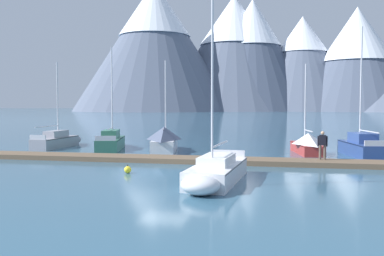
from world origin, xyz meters
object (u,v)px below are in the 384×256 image
at_px(sailboat_outer_slip, 360,146).
at_px(sailboat_mid_dock_starboard, 215,172).
at_px(mooring_buoy_inner_mooring, 128,170).
at_px(sailboat_mid_dock_port, 165,140).
at_px(sailboat_far_berth, 306,144).
at_px(sailboat_second_berth, 112,141).
at_px(person_on_dock, 322,143).
at_px(sailboat_nearest_berth, 59,140).

bearing_deg(sailboat_outer_slip, sailboat_mid_dock_starboard, -121.07).
relative_size(sailboat_mid_dock_starboard, mooring_buoy_inner_mooring, 18.84).
bearing_deg(sailboat_mid_dock_port, sailboat_outer_slip, 3.85).
distance_m(sailboat_far_berth, sailboat_outer_slip, 3.71).
xyz_separation_m(sailboat_second_berth, mooring_buoy_inner_mooring, (6.07, -11.21, -0.41)).
distance_m(sailboat_outer_slip, person_on_dock, 6.24).
distance_m(sailboat_outer_slip, mooring_buoy_inner_mooring, 17.06).
relative_size(sailboat_mid_dock_port, sailboat_mid_dock_starboard, 0.81).
xyz_separation_m(sailboat_nearest_berth, sailboat_second_berth, (4.85, -0.12, 0.04)).
distance_m(sailboat_nearest_berth, person_on_dock, 21.57).
relative_size(sailboat_far_berth, person_on_dock, 3.86).
relative_size(sailboat_mid_dock_starboard, person_on_dock, 5.05).
bearing_deg(sailboat_mid_dock_port, sailboat_far_berth, 7.58).
bearing_deg(sailboat_nearest_berth, sailboat_second_berth, -1.44).
xyz_separation_m(sailboat_nearest_berth, sailboat_mid_dock_starboard, (15.86, -12.97, -0.03)).
height_order(sailboat_nearest_berth, sailboat_far_berth, sailboat_nearest_berth).
relative_size(sailboat_far_berth, mooring_buoy_inner_mooring, 14.40).
relative_size(sailboat_nearest_berth, sailboat_mid_dock_port, 1.02).
height_order(person_on_dock, mooring_buoy_inner_mooring, person_on_dock).
height_order(sailboat_nearest_berth, sailboat_outer_slip, sailboat_outer_slip).
relative_size(sailboat_outer_slip, mooring_buoy_inner_mooring, 19.80).
bearing_deg(sailboat_outer_slip, person_on_dock, -117.10).
bearing_deg(sailboat_nearest_berth, sailboat_far_berth, 1.24).
bearing_deg(mooring_buoy_inner_mooring, sailboat_mid_dock_port, 97.28).
distance_m(sailboat_mid_dock_starboard, mooring_buoy_inner_mooring, 5.22).
bearing_deg(sailboat_mid_dock_port, sailboat_nearest_berth, 174.35).
xyz_separation_m(sailboat_far_berth, person_on_dock, (0.85, -5.96, 0.56)).
height_order(sailboat_nearest_berth, person_on_dock, sailboat_nearest_berth).
distance_m(sailboat_nearest_berth, sailboat_mid_dock_starboard, 20.48).
bearing_deg(sailboat_outer_slip, sailboat_second_berth, -179.63).
relative_size(sailboat_mid_dock_port, sailboat_outer_slip, 0.77).
xyz_separation_m(sailboat_second_berth, sailboat_mid_dock_port, (4.74, -0.83, 0.30)).
distance_m(sailboat_mid_dock_starboard, sailboat_far_berth, 14.02).
height_order(sailboat_far_berth, person_on_dock, sailboat_far_berth).
xyz_separation_m(sailboat_outer_slip, person_on_dock, (-2.83, -5.53, 0.63)).
bearing_deg(sailboat_mid_dock_port, sailboat_second_berth, 170.10).
bearing_deg(sailboat_mid_dock_starboard, mooring_buoy_inner_mooring, 161.65).
height_order(sailboat_mid_dock_port, mooring_buoy_inner_mooring, sailboat_mid_dock_port).
bearing_deg(sailboat_mid_dock_starboard, sailboat_nearest_berth, 140.73).
xyz_separation_m(sailboat_mid_dock_port, mooring_buoy_inner_mooring, (1.33, -10.38, -0.71)).
height_order(sailboat_mid_dock_port, sailboat_far_berth, sailboat_mid_dock_port).
relative_size(sailboat_second_berth, person_on_dock, 4.84).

